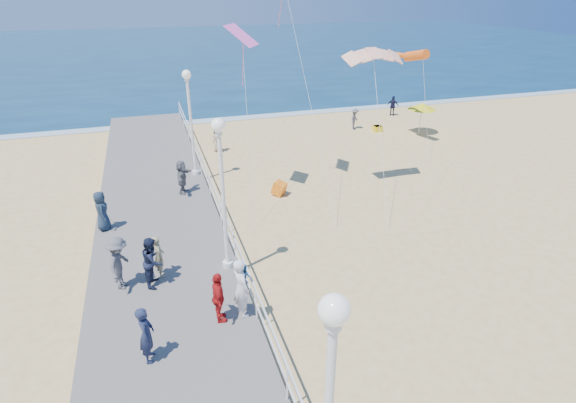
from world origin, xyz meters
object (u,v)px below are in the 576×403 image
object	(u,v)px
spectator_3	(218,298)
spectator_7	(153,261)
lamp_post_far	(190,113)
spectator_2	(119,263)
toddler_held	(245,276)
beach_walker_a	(355,119)
box_kite	(279,189)
spectator_6	(159,256)
beach_chair_left	(377,129)
beach_walker_c	(218,140)
lamp_post_mid	(222,181)
spectator_4	(102,211)
beach_umbrella	(422,106)
beach_chair_right	(377,129)
spectator_0	(146,334)
woman_holding_toddler	(241,288)
spectator_5	(182,177)
beach_walker_b	(393,106)

from	to	relation	value
spectator_3	spectator_7	world-z (taller)	spectator_7
lamp_post_far	spectator_2	xyz separation A→B (m)	(-3.48, -9.14, -2.35)
lamp_post_far	toddler_held	distance (m)	11.66
beach_walker_a	box_kite	xyz separation A→B (m)	(-8.36, -9.23, -0.44)
spectator_6	beach_chair_left	xyz separation A→B (m)	(15.58, 14.00, -0.95)
spectator_3	beach_walker_c	size ratio (longest dim) A/B	1.05
lamp_post_mid	spectator_4	xyz separation A→B (m)	(-4.25, 4.17, -2.44)
beach_chair_left	beach_umbrella	bearing A→B (deg)	-27.13
beach_walker_a	beach_chair_right	world-z (taller)	beach_walker_a
spectator_4	beach_umbrella	size ratio (longest dim) A/B	0.77
spectator_0	beach_umbrella	distance (m)	24.93
woman_holding_toddler	spectator_0	distance (m)	2.91
spectator_2	spectator_5	world-z (taller)	spectator_2
beach_walker_c	beach_chair_right	xyz separation A→B (m)	(11.47, 0.88, -0.57)
woman_holding_toddler	box_kite	size ratio (longest dim) A/B	3.18
spectator_0	lamp_post_mid	bearing A→B (deg)	-31.60
beach_walker_b	spectator_7	bearing A→B (deg)	84.69
spectator_3	beach_walker_a	bearing A→B (deg)	-33.36
spectator_7	beach_chair_left	world-z (taller)	spectator_7
lamp_post_mid	beach_walker_c	distance (m)	13.77
spectator_0	beach_chair_left	size ratio (longest dim) A/B	3.00
spectator_5	box_kite	world-z (taller)	spectator_5
beach_chair_right	lamp_post_far	bearing A→B (deg)	-158.68
woman_holding_toddler	box_kite	distance (m)	9.45
beach_walker_b	beach_chair_left	bearing A→B (deg)	89.29
spectator_3	toddler_held	bearing A→B (deg)	-72.23
spectator_5	beach_chair_left	xyz separation A→B (m)	(14.17, 7.37, -1.01)
beach_umbrella	spectator_5	bearing A→B (deg)	-160.06
beach_walker_c	box_kite	bearing A→B (deg)	-14.05
spectator_5	spectator_6	xyz separation A→B (m)	(-1.41, -6.63, -0.06)
lamp_post_mid	spectator_0	world-z (taller)	lamp_post_mid
spectator_2	spectator_7	size ratio (longest dim) A/B	1.06
woman_holding_toddler	beach_chair_right	xyz separation A→B (m)	(13.41, 16.84, -1.16)
woman_holding_toddler	box_kite	world-z (taller)	woman_holding_toddler
beach_walker_c	toddler_held	bearing A→B (deg)	-34.15
spectator_5	beach_chair_left	distance (m)	16.00
beach_walker_a	lamp_post_far	bearing A→B (deg)	162.10
beach_chair_left	spectator_2	bearing A→B (deg)	-139.55
lamp_post_far	spectator_6	size ratio (longest dim) A/B	3.55
toddler_held	spectator_5	bearing A→B (deg)	-10.23
toddler_held	box_kite	size ratio (longest dim) A/B	1.30
lamp_post_far	woman_holding_toddler	world-z (taller)	lamp_post_far
toddler_held	spectator_7	xyz separation A→B (m)	(-2.56, 2.23, -0.38)
woman_holding_toddler	beach_chair_right	size ratio (longest dim) A/B	3.47
woman_holding_toddler	toddler_held	bearing A→B (deg)	-61.03
toddler_held	spectator_7	size ratio (longest dim) A/B	0.45
woman_holding_toddler	beach_walker_c	xyz separation A→B (m)	(1.93, 15.96, -0.58)
box_kite	beach_chair_left	distance (m)	12.66
spectator_3	box_kite	world-z (taller)	spectator_3
spectator_6	spectator_3	bearing A→B (deg)	-161.88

